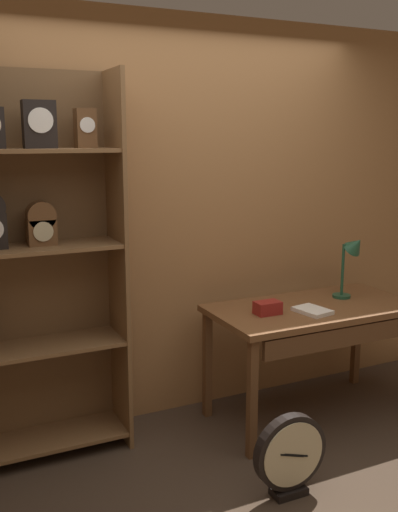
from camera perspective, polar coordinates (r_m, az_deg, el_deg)
back_wood_panel at (r=3.84m, az=-1.91°, el=3.42°), size 4.80×0.05×2.60m
bookshelf at (r=3.39m, az=-17.60°, el=-0.90°), size 1.12×0.36×2.22m
workbench at (r=3.88m, az=11.32°, el=-6.08°), size 1.35×0.68×0.77m
desk_lamp at (r=4.04m, az=14.79°, el=0.16°), size 0.20×0.20×0.45m
toolbox_small at (r=3.64m, az=6.72°, el=-5.05°), size 0.16×0.10×0.08m
open_repair_manual at (r=3.72m, az=11.01°, el=-5.26°), size 0.20×0.24×0.02m
round_clock_large at (r=3.23m, az=8.89°, el=-18.63°), size 0.41×0.11×0.45m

